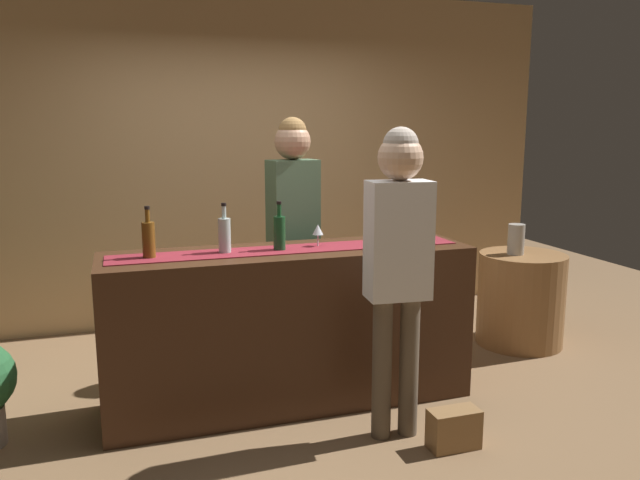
# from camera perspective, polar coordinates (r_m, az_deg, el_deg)

# --- Properties ---
(ground_plane) EXTENTS (10.00, 10.00, 0.00)m
(ground_plane) POSITION_cam_1_polar(r_m,az_deg,el_deg) (4.14, -2.73, -14.45)
(ground_plane) COLOR brown
(back_wall) EXTENTS (6.00, 0.12, 2.90)m
(back_wall) POSITION_cam_1_polar(r_m,az_deg,el_deg) (5.62, -8.02, 7.37)
(back_wall) COLOR tan
(back_wall) RESTS_ON ground
(bar_counter) EXTENTS (2.27, 0.60, 0.99)m
(bar_counter) POSITION_cam_1_polar(r_m,az_deg,el_deg) (3.96, -2.79, -7.94)
(bar_counter) COLOR #3D2314
(bar_counter) RESTS_ON ground
(counter_runner_cloth) EXTENTS (2.16, 0.28, 0.01)m
(counter_runner_cloth) POSITION_cam_1_polar(r_m,az_deg,el_deg) (3.83, -2.86, -0.86)
(counter_runner_cloth) COLOR maroon
(counter_runner_cloth) RESTS_ON bar_counter
(wine_bottle_amber) EXTENTS (0.07, 0.07, 0.30)m
(wine_bottle_amber) POSITION_cam_1_polar(r_m,az_deg,el_deg) (3.70, -15.41, 0.10)
(wine_bottle_amber) COLOR brown
(wine_bottle_amber) RESTS_ON bar_counter
(wine_bottle_green) EXTENTS (0.07, 0.07, 0.30)m
(wine_bottle_green) POSITION_cam_1_polar(r_m,az_deg,el_deg) (3.80, -3.75, 0.73)
(wine_bottle_green) COLOR #194723
(wine_bottle_green) RESTS_ON bar_counter
(wine_bottle_clear) EXTENTS (0.07, 0.07, 0.30)m
(wine_bottle_clear) POSITION_cam_1_polar(r_m,az_deg,el_deg) (3.75, -8.73, 0.50)
(wine_bottle_clear) COLOR #B2C6C1
(wine_bottle_clear) RESTS_ON bar_counter
(wine_glass_near_customer) EXTENTS (0.07, 0.07, 0.14)m
(wine_glass_near_customer) POSITION_cam_1_polar(r_m,az_deg,el_deg) (3.90, -0.20, 0.89)
(wine_glass_near_customer) COLOR silver
(wine_glass_near_customer) RESTS_ON bar_counter
(wine_glass_mid_counter) EXTENTS (0.07, 0.07, 0.14)m
(wine_glass_mid_counter) POSITION_cam_1_polar(r_m,az_deg,el_deg) (3.98, 6.07, 1.01)
(wine_glass_mid_counter) COLOR silver
(wine_glass_mid_counter) RESTS_ON bar_counter
(bartender) EXTENTS (0.37, 0.25, 1.80)m
(bartender) POSITION_cam_1_polar(r_m,az_deg,el_deg) (4.41, -2.48, 2.45)
(bartender) COLOR #26262B
(bartender) RESTS_ON ground
(customer_sipping) EXTENTS (0.36, 0.24, 1.74)m
(customer_sipping) POSITION_cam_1_polar(r_m,az_deg,el_deg) (3.40, 7.17, -0.88)
(customer_sipping) COLOR brown
(customer_sipping) RESTS_ON ground
(round_side_table) EXTENTS (0.68, 0.68, 0.74)m
(round_side_table) POSITION_cam_1_polar(r_m,az_deg,el_deg) (5.27, 17.89, -5.16)
(round_side_table) COLOR olive
(round_side_table) RESTS_ON ground
(vase_on_side_table) EXTENTS (0.13, 0.13, 0.24)m
(vase_on_side_table) POSITION_cam_1_polar(r_m,az_deg,el_deg) (5.14, 17.50, 0.07)
(vase_on_side_table) COLOR #A8A399
(vase_on_side_table) RESTS_ON round_side_table
(handbag) EXTENTS (0.28, 0.14, 0.22)m
(handbag) POSITION_cam_1_polar(r_m,az_deg,el_deg) (3.63, 12.15, -16.54)
(handbag) COLOR olive
(handbag) RESTS_ON ground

